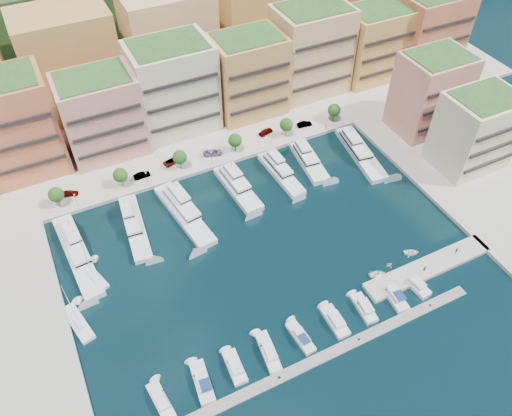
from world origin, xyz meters
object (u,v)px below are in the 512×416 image
at_px(cruiser_3, 268,352).
at_px(lamppost_0, 76,198).
at_px(yacht_6, 359,150).
at_px(sailboat_2, 93,277).
at_px(cruiser_4, 301,337).
at_px(cruiser_8, 416,285).
at_px(yacht_0, 76,251).
at_px(tree_4, 286,125).
at_px(car_2, 172,161).
at_px(car_4, 266,132).
at_px(car_1, 142,175).
at_px(sailboat_1, 78,324).
at_px(tree_2, 180,157).
at_px(yacht_3, 237,185).
at_px(tender_0, 377,274).
at_px(car_0, 70,193).
at_px(cruiser_5, 335,321).
at_px(yacht_2, 183,211).
at_px(car_5, 304,124).
at_px(yacht_5, 308,159).
at_px(tree_1, 120,175).
at_px(tender_2, 412,253).
at_px(person_1, 456,251).
at_px(cruiser_6, 364,308).
at_px(tender_1, 389,265).
at_px(lamppost_3, 271,138).
at_px(cruiser_2, 235,367).
at_px(yacht_1, 134,224).
at_px(yacht_4, 280,171).
at_px(tree_5, 334,110).
at_px(tree_0, 56,195).
at_px(cruiser_0, 161,401).
at_px(tree_3, 235,140).
at_px(lamppost_1, 146,176).
at_px(cruiser_1, 202,382).
at_px(cruiser_7, 393,295).

bearing_deg(cruiser_3, lamppost_0, 113.72).
relative_size(yacht_6, sailboat_2, 1.81).
height_order(cruiser_3, cruiser_4, cruiser_4).
bearing_deg(cruiser_8, yacht_0, 147.11).
distance_m(cruiser_8, sailboat_2, 70.62).
height_order(tree_4, car_2, tree_4).
bearing_deg(car_4, car_1, 77.22).
xyz_separation_m(sailboat_1, car_4, (62.55, 38.38, 1.48)).
distance_m(tree_2, lamppost_0, 28.11).
height_order(tree_2, sailboat_2, sailboat_2).
xyz_separation_m(yacht_3, tender_0, (16.30, -38.95, -0.82)).
xyz_separation_m(yacht_6, car_0, (-75.86, 17.84, 0.50)).
height_order(tree_4, yacht_3, tree_4).
xyz_separation_m(yacht_6, cruiser_5, (-35.05, -42.85, -0.66)).
xyz_separation_m(yacht_2, car_1, (-5.27, 16.37, 0.52)).
bearing_deg(car_5, yacht_5, 161.34).
distance_m(tree_1, cruiser_4, 61.52).
xyz_separation_m(yacht_2, sailboat_1, (-30.13, -19.77, -0.90)).
bearing_deg(yacht_2, cruiser_4, -78.03).
bearing_deg(yacht_0, cruiser_3, -55.85).
relative_size(tender_2, person_1, 2.20).
distance_m(cruiser_6, tender_1, 13.59).
xyz_separation_m(lamppost_3, car_2, (-27.52, 5.21, -2.15)).
height_order(tree_2, tender_0, tree_2).
height_order(yacht_5, cruiser_2, yacht_5).
xyz_separation_m(tree_1, yacht_1, (-1.37, -14.44, -3.65)).
xyz_separation_m(tree_2, yacht_4, (23.04, -13.09, -3.65)).
relative_size(tree_5, lamppost_3, 1.35).
bearing_deg(cruiser_3, cruiser_6, 0.04).
height_order(cruiser_2, sailboat_1, sailboat_1).
xyz_separation_m(yacht_6, cruiser_6, (-27.90, -42.85, -0.66)).
relative_size(tree_4, car_1, 1.28).
distance_m(tree_1, yacht_0, 23.08).
xyz_separation_m(tree_0, yacht_2, (26.73, -15.42, -3.53)).
relative_size(tree_5, cruiser_0, 0.69).
height_order(tree_0, person_1, tree_0).
relative_size(yacht_6, cruiser_8, 3.22).
relative_size(tree_4, tender_2, 1.60).
bearing_deg(tree_3, lamppost_1, -174.94).
distance_m(car_4, person_1, 61.39).
height_order(tree_0, cruiser_2, tree_0).
xyz_separation_m(cruiser_1, tender_1, (48.02, 7.05, -0.12)).
height_order(tree_1, lamppost_1, tree_1).
relative_size(yacht_0, sailboat_2, 2.02).
bearing_deg(tree_5, lamppost_0, -178.27).
bearing_deg(car_2, tree_3, -113.89).
height_order(tree_5, sailboat_1, sailboat_1).
bearing_deg(cruiser_4, cruiser_1, -179.97).
distance_m(lamppost_1, cruiser_7, 66.77).
height_order(sailboat_2, tender_2, sailboat_2).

